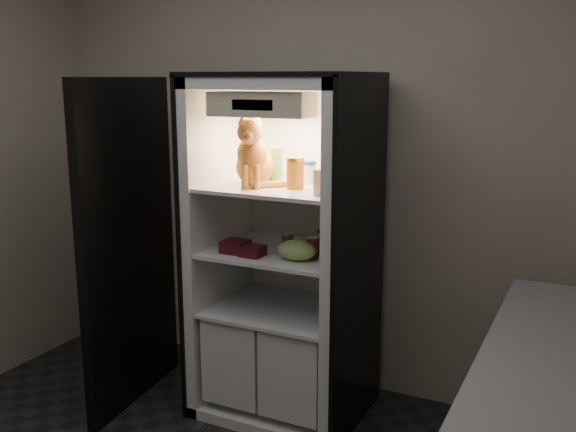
{
  "coord_description": "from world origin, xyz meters",
  "views": [
    {
      "loc": [
        1.52,
        -1.65,
        1.85
      ],
      "look_at": [
        0.04,
        1.32,
        1.13
      ],
      "focal_mm": 40.0,
      "sensor_mm": 36.0,
      "label": 1
    }
  ],
  "objects_px": {
    "refrigerator": "(287,273)",
    "soda_can_c": "(312,248)",
    "parmesan_shaker": "(275,165)",
    "berry_box_left": "(235,246)",
    "grape_bag": "(297,250)",
    "soda_can_b": "(319,244)",
    "cream_carton": "(323,182)",
    "soda_can_a": "(324,240)",
    "tabby_cat": "(254,158)",
    "condiment_jar": "(288,241)",
    "mayo_tub": "(308,172)",
    "pepper_jar": "(331,169)",
    "berry_box_right": "(253,251)",
    "salsa_jar": "(295,173)"
  },
  "relations": [
    {
      "from": "soda_can_a",
      "to": "berry_box_left",
      "type": "distance_m",
      "value": 0.47
    },
    {
      "from": "tabby_cat",
      "to": "condiment_jar",
      "type": "bearing_deg",
      "value": 16.74
    },
    {
      "from": "salsa_jar",
      "to": "condiment_jar",
      "type": "relative_size",
      "value": 1.8
    },
    {
      "from": "grape_bag",
      "to": "salsa_jar",
      "type": "bearing_deg",
      "value": 120.49
    },
    {
      "from": "tabby_cat",
      "to": "soda_can_b",
      "type": "relative_size",
      "value": 3.55
    },
    {
      "from": "grape_bag",
      "to": "cream_carton",
      "type": "bearing_deg",
      "value": -9.51
    },
    {
      "from": "refrigerator",
      "to": "grape_bag",
      "type": "distance_m",
      "value": 0.33
    },
    {
      "from": "tabby_cat",
      "to": "soda_can_c",
      "type": "bearing_deg",
      "value": -21.37
    },
    {
      "from": "condiment_jar",
      "to": "berry_box_left",
      "type": "distance_m",
      "value": 0.29
    },
    {
      "from": "parmesan_shaker",
      "to": "pepper_jar",
      "type": "bearing_deg",
      "value": 6.16
    },
    {
      "from": "berry_box_right",
      "to": "pepper_jar",
      "type": "bearing_deg",
      "value": 38.57
    },
    {
      "from": "mayo_tub",
      "to": "soda_can_b",
      "type": "distance_m",
      "value": 0.39
    },
    {
      "from": "tabby_cat",
      "to": "pepper_jar",
      "type": "distance_m",
      "value": 0.4
    },
    {
      "from": "tabby_cat",
      "to": "berry_box_left",
      "type": "height_order",
      "value": "tabby_cat"
    },
    {
      "from": "berry_box_left",
      "to": "berry_box_right",
      "type": "height_order",
      "value": "berry_box_left"
    },
    {
      "from": "parmesan_shaker",
      "to": "berry_box_left",
      "type": "xyz_separation_m",
      "value": [
        -0.14,
        -0.2,
        -0.42
      ]
    },
    {
      "from": "grape_bag",
      "to": "berry_box_left",
      "type": "distance_m",
      "value": 0.35
    },
    {
      "from": "soda_can_a",
      "to": "berry_box_right",
      "type": "distance_m",
      "value": 0.38
    },
    {
      "from": "tabby_cat",
      "to": "condiment_jar",
      "type": "distance_m",
      "value": 0.48
    },
    {
      "from": "tabby_cat",
      "to": "soda_can_a",
      "type": "bearing_deg",
      "value": 2.33
    },
    {
      "from": "grape_bag",
      "to": "berry_box_left",
      "type": "relative_size",
      "value": 1.58
    },
    {
      "from": "mayo_tub",
      "to": "soda_can_a",
      "type": "bearing_deg",
      "value": -23.66
    },
    {
      "from": "tabby_cat",
      "to": "berry_box_right",
      "type": "height_order",
      "value": "tabby_cat"
    },
    {
      "from": "mayo_tub",
      "to": "pepper_jar",
      "type": "distance_m",
      "value": 0.16
    },
    {
      "from": "cream_carton",
      "to": "soda_can_b",
      "type": "relative_size",
      "value": 1.16
    },
    {
      "from": "tabby_cat",
      "to": "grape_bag",
      "type": "relative_size",
      "value": 1.92
    },
    {
      "from": "cream_carton",
      "to": "tabby_cat",
      "type": "bearing_deg",
      "value": 167.95
    },
    {
      "from": "refrigerator",
      "to": "soda_can_b",
      "type": "relative_size",
      "value": 17.24
    },
    {
      "from": "cream_carton",
      "to": "grape_bag",
      "type": "relative_size",
      "value": 0.62
    },
    {
      "from": "refrigerator",
      "to": "soda_can_c",
      "type": "distance_m",
      "value": 0.34
    },
    {
      "from": "parmesan_shaker",
      "to": "berry_box_right",
      "type": "height_order",
      "value": "parmesan_shaker"
    },
    {
      "from": "soda_can_b",
      "to": "soda_can_c",
      "type": "xyz_separation_m",
      "value": [
        -0.0,
        -0.08,
        0.0
      ]
    },
    {
      "from": "refrigerator",
      "to": "tabby_cat",
      "type": "bearing_deg",
      "value": -130.12
    },
    {
      "from": "berry_box_left",
      "to": "cream_carton",
      "type": "bearing_deg",
      "value": -1.3
    },
    {
      "from": "soda_can_a",
      "to": "salsa_jar",
      "type": "bearing_deg",
      "value": -132.98
    },
    {
      "from": "soda_can_b",
      "to": "berry_box_left",
      "type": "height_order",
      "value": "soda_can_b"
    },
    {
      "from": "soda_can_b",
      "to": "berry_box_right",
      "type": "relative_size",
      "value": 0.99
    },
    {
      "from": "soda_can_c",
      "to": "soda_can_a",
      "type": "bearing_deg",
      "value": 90.35
    },
    {
      "from": "refrigerator",
      "to": "soda_can_c",
      "type": "relative_size",
      "value": 16.63
    },
    {
      "from": "salsa_jar",
      "to": "soda_can_b",
      "type": "bearing_deg",
      "value": 26.2
    },
    {
      "from": "grape_bag",
      "to": "tabby_cat",
      "type": "bearing_deg",
      "value": 166.56
    },
    {
      "from": "pepper_jar",
      "to": "salsa_jar",
      "type": "bearing_deg",
      "value": -136.74
    },
    {
      "from": "pepper_jar",
      "to": "berry_box_left",
      "type": "bearing_deg",
      "value": -152.16
    },
    {
      "from": "mayo_tub",
      "to": "soda_can_a",
      "type": "height_order",
      "value": "mayo_tub"
    },
    {
      "from": "salsa_jar",
      "to": "grape_bag",
      "type": "distance_m",
      "value": 0.39
    },
    {
      "from": "cream_carton",
      "to": "soda_can_a",
      "type": "xyz_separation_m",
      "value": [
        -0.09,
        0.23,
        -0.35
      ]
    },
    {
      "from": "refrigerator",
      "to": "parmesan_shaker",
      "type": "height_order",
      "value": "refrigerator"
    },
    {
      "from": "parmesan_shaker",
      "to": "soda_can_a",
      "type": "xyz_separation_m",
      "value": [
        0.28,
        0.02,
        -0.39
      ]
    },
    {
      "from": "tabby_cat",
      "to": "cream_carton",
      "type": "distance_m",
      "value": 0.45
    },
    {
      "from": "soda_can_c",
      "to": "salsa_jar",
      "type": "bearing_deg",
      "value": 165.85
    }
  ]
}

